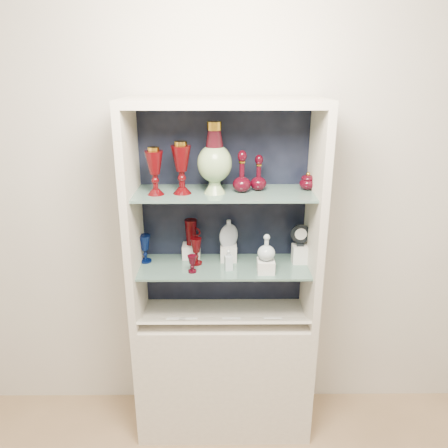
{
  "coord_description": "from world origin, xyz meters",
  "views": [
    {
      "loc": [
        -0.01,
        -0.64,
        2.07
      ],
      "look_at": [
        0.0,
        1.53,
        1.3
      ],
      "focal_mm": 35.0,
      "sensor_mm": 36.0,
      "label": 1
    }
  ],
  "objects_px": {
    "pedestal_lamp_right": "(181,168)",
    "cameo_medallion": "(301,235)",
    "lidded_bowl": "(308,181)",
    "clear_round_decanter": "(266,248)",
    "ruby_decanter_a": "(242,169)",
    "flat_flask": "(229,232)",
    "ruby_pitcher": "(191,232)",
    "ruby_goblet_tall": "(196,251)",
    "ruby_goblet_small": "(192,264)",
    "cobalt_goblet": "(145,249)",
    "enamel_urn": "(215,158)",
    "ruby_decanter_b": "(259,172)",
    "pedestal_lamp_left": "(155,171)",
    "clear_square_bottle": "(229,260)"
  },
  "relations": [
    {
      "from": "ruby_goblet_tall",
      "to": "clear_round_decanter",
      "type": "bearing_deg",
      "value": -16.16
    },
    {
      "from": "enamel_urn",
      "to": "pedestal_lamp_right",
      "type": "bearing_deg",
      "value": -177.52
    },
    {
      "from": "ruby_goblet_tall",
      "to": "cobalt_goblet",
      "type": "bearing_deg",
      "value": 173.84
    },
    {
      "from": "enamel_urn",
      "to": "ruby_decanter_a",
      "type": "height_order",
      "value": "enamel_urn"
    },
    {
      "from": "flat_flask",
      "to": "lidded_bowl",
      "type": "bearing_deg",
      "value": -29.24
    },
    {
      "from": "lidded_bowl",
      "to": "ruby_goblet_small",
      "type": "relative_size",
      "value": 1.02
    },
    {
      "from": "ruby_decanter_b",
      "to": "ruby_pitcher",
      "type": "bearing_deg",
      "value": 167.13
    },
    {
      "from": "clear_round_decanter",
      "to": "ruby_decanter_b",
      "type": "bearing_deg",
      "value": 109.57
    },
    {
      "from": "ruby_decanter_a",
      "to": "ruby_goblet_tall",
      "type": "height_order",
      "value": "ruby_decanter_a"
    },
    {
      "from": "ruby_decanter_a",
      "to": "ruby_goblet_small",
      "type": "bearing_deg",
      "value": -163.49
    },
    {
      "from": "lidded_bowl",
      "to": "clear_round_decanter",
      "type": "xyz_separation_m",
      "value": [
        -0.22,
        -0.13,
        -0.33
      ]
    },
    {
      "from": "pedestal_lamp_left",
      "to": "cameo_medallion",
      "type": "bearing_deg",
      "value": 6.51
    },
    {
      "from": "ruby_decanter_b",
      "to": "cobalt_goblet",
      "type": "relative_size",
      "value": 1.26
    },
    {
      "from": "clear_round_decanter",
      "to": "ruby_goblet_small",
      "type": "bearing_deg",
      "value": 179.47
    },
    {
      "from": "ruby_goblet_tall",
      "to": "clear_round_decanter",
      "type": "height_order",
      "value": "clear_round_decanter"
    },
    {
      "from": "ruby_decanter_b",
      "to": "cameo_medallion",
      "type": "relative_size",
      "value": 1.54
    },
    {
      "from": "enamel_urn",
      "to": "lidded_bowl",
      "type": "height_order",
      "value": "enamel_urn"
    },
    {
      "from": "pedestal_lamp_left",
      "to": "ruby_pitcher",
      "type": "distance_m",
      "value": 0.45
    },
    {
      "from": "clear_round_decanter",
      "to": "ruby_pitcher",
      "type": "bearing_deg",
      "value": 153.87
    },
    {
      "from": "clear_round_decanter",
      "to": "ruby_decanter_a",
      "type": "bearing_deg",
      "value": 148.07
    },
    {
      "from": "clear_round_decanter",
      "to": "cameo_medallion",
      "type": "bearing_deg",
      "value": 32.46
    },
    {
      "from": "enamel_urn",
      "to": "cobalt_goblet",
      "type": "height_order",
      "value": "enamel_urn"
    },
    {
      "from": "clear_square_bottle",
      "to": "lidded_bowl",
      "type": "bearing_deg",
      "value": 12.52
    },
    {
      "from": "cobalt_goblet",
      "to": "cameo_medallion",
      "type": "height_order",
      "value": "cameo_medallion"
    },
    {
      "from": "pedestal_lamp_right",
      "to": "cobalt_goblet",
      "type": "height_order",
      "value": "pedestal_lamp_right"
    },
    {
      "from": "ruby_decanter_a",
      "to": "clear_square_bottle",
      "type": "height_order",
      "value": "ruby_decanter_a"
    },
    {
      "from": "clear_square_bottle",
      "to": "cameo_medallion",
      "type": "distance_m",
      "value": 0.42
    },
    {
      "from": "cobalt_goblet",
      "to": "ruby_decanter_a",
      "type": "bearing_deg",
      "value": -6.27
    },
    {
      "from": "pedestal_lamp_right",
      "to": "cameo_medallion",
      "type": "bearing_deg",
      "value": 6.12
    },
    {
      "from": "ruby_decanter_a",
      "to": "ruby_pitcher",
      "type": "height_order",
      "value": "ruby_decanter_a"
    },
    {
      "from": "pedestal_lamp_left",
      "to": "ruby_decanter_b",
      "type": "xyz_separation_m",
      "value": [
        0.53,
        0.08,
        -0.02
      ]
    },
    {
      "from": "ruby_pitcher",
      "to": "clear_square_bottle",
      "type": "height_order",
      "value": "ruby_pitcher"
    },
    {
      "from": "ruby_goblet_tall",
      "to": "ruby_pitcher",
      "type": "xyz_separation_m",
      "value": [
        -0.03,
        0.09,
        0.08
      ]
    },
    {
      "from": "pedestal_lamp_right",
      "to": "ruby_goblet_tall",
      "type": "distance_m",
      "value": 0.48
    },
    {
      "from": "enamel_urn",
      "to": "ruby_decanter_b",
      "type": "bearing_deg",
      "value": 12.42
    },
    {
      "from": "clear_round_decanter",
      "to": "ruby_goblet_tall",
      "type": "bearing_deg",
      "value": 163.84
    },
    {
      "from": "cameo_medallion",
      "to": "cobalt_goblet",
      "type": "bearing_deg",
      "value": 179.26
    },
    {
      "from": "lidded_bowl",
      "to": "ruby_goblet_small",
      "type": "xyz_separation_m",
      "value": [
        -0.61,
        -0.12,
        -0.42
      ]
    },
    {
      "from": "ruby_decanter_a",
      "to": "flat_flask",
      "type": "bearing_deg",
      "value": 130.84
    },
    {
      "from": "ruby_decanter_b",
      "to": "clear_square_bottle",
      "type": "relative_size",
      "value": 1.71
    },
    {
      "from": "ruby_goblet_small",
      "to": "cameo_medallion",
      "type": "xyz_separation_m",
      "value": [
        0.59,
        0.12,
        0.12
      ]
    },
    {
      "from": "ruby_decanter_b",
      "to": "flat_flask",
      "type": "xyz_separation_m",
      "value": [
        -0.15,
        0.04,
        -0.35
      ]
    },
    {
      "from": "clear_square_bottle",
      "to": "flat_flask",
      "type": "distance_m",
      "value": 0.17
    },
    {
      "from": "pedestal_lamp_right",
      "to": "ruby_decanter_a",
      "type": "xyz_separation_m",
      "value": [
        0.31,
        0.02,
        -0.01
      ]
    },
    {
      "from": "flat_flask",
      "to": "pedestal_lamp_right",
      "type": "bearing_deg",
      "value": 177.14
    },
    {
      "from": "ruby_decanter_a",
      "to": "cobalt_goblet",
      "type": "height_order",
      "value": "ruby_decanter_a"
    },
    {
      "from": "ruby_pitcher",
      "to": "cameo_medallion",
      "type": "bearing_deg",
      "value": 17.98
    },
    {
      "from": "ruby_pitcher",
      "to": "cameo_medallion",
      "type": "distance_m",
      "value": 0.61
    },
    {
      "from": "flat_flask",
      "to": "cobalt_goblet",
      "type": "bearing_deg",
      "value": 157.13
    },
    {
      "from": "lidded_bowl",
      "to": "ruby_decanter_a",
      "type": "bearing_deg",
      "value": -172.75
    }
  ]
}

